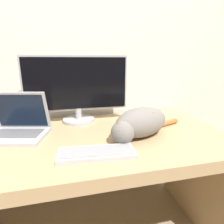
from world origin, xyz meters
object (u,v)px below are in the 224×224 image
(external_keyboard, at_px, (97,153))
(laptop, at_px, (18,128))
(cat, at_px, (140,122))
(monitor, at_px, (77,88))

(external_keyboard, bearing_deg, laptop, 145.45)
(external_keyboard, xyz_separation_m, cat, (0.26, 0.15, 0.07))
(cat, bearing_deg, laptop, 145.38)
(laptop, relative_size, external_keyboard, 1.02)
(monitor, bearing_deg, external_keyboard, -84.71)
(monitor, height_order, external_keyboard, monitor)
(laptop, xyz_separation_m, external_keyboard, (0.38, -0.31, -0.04))
(monitor, height_order, cat, monitor)
(external_keyboard, relative_size, cat, 0.69)
(laptop, xyz_separation_m, cat, (0.64, -0.16, 0.03))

